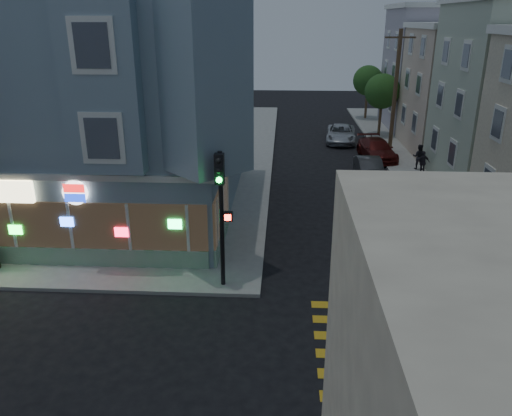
# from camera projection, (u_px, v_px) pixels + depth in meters

# --- Properties ---
(ground) EXTENTS (120.00, 120.00, 0.00)m
(ground) POSITION_uv_depth(u_px,v_px,m) (169.00, 326.00, 16.99)
(ground) COLOR black
(ground) RESTS_ON ground
(sidewalk_nw) EXTENTS (33.00, 42.00, 0.15)m
(sidewalk_nw) POSITION_uv_depth(u_px,v_px,m) (63.00, 151.00, 39.12)
(sidewalk_nw) COLOR gray
(sidewalk_nw) RESTS_ON ground
(corner_building) EXTENTS (14.60, 14.60, 11.40)m
(corner_building) POSITION_uv_depth(u_px,v_px,m) (93.00, 102.00, 25.48)
(corner_building) COLOR gray
(corner_building) RESTS_ON sidewalk_nw
(row_house_c) EXTENTS (12.00, 8.60, 9.00)m
(row_house_c) POSITION_uv_depth(u_px,v_px,m) (493.00, 92.00, 37.65)
(row_house_c) COLOR beige
(row_house_c) RESTS_ON sidewalk_ne
(row_house_d) EXTENTS (12.00, 8.60, 10.50)m
(row_house_d) POSITION_uv_depth(u_px,v_px,m) (456.00, 70.00, 45.78)
(row_house_d) COLOR #98909F
(row_house_d) RESTS_ON sidewalk_ne
(utility_pole) EXTENTS (2.20, 0.30, 9.00)m
(utility_pole) POSITION_uv_depth(u_px,v_px,m) (395.00, 91.00, 37.05)
(utility_pole) COLOR #4C3826
(utility_pole) RESTS_ON sidewalk_ne
(street_tree_near) EXTENTS (3.00, 3.00, 5.30)m
(street_tree_near) POSITION_uv_depth(u_px,v_px,m) (382.00, 91.00, 42.95)
(street_tree_near) COLOR #4C3826
(street_tree_near) RESTS_ON sidewalk_ne
(street_tree_far) EXTENTS (3.00, 3.00, 5.30)m
(street_tree_far) POSITION_uv_depth(u_px,v_px,m) (368.00, 81.00, 50.41)
(street_tree_far) COLOR #4C3826
(street_tree_far) RESTS_ON sidewalk_ne
(running_child) EXTENTS (0.56, 0.38, 1.47)m
(running_child) POSITION_uv_depth(u_px,v_px,m) (399.00, 301.00, 17.10)
(running_child) COLOR tan
(running_child) RESTS_ON ground
(pedestrian_a) EXTENTS (1.01, 0.90, 1.71)m
(pedestrian_a) POSITION_uv_depth(u_px,v_px,m) (419.00, 157.00, 33.92)
(pedestrian_a) COLOR black
(pedestrian_a) RESTS_ON sidewalk_ne
(pedestrian_b) EXTENTS (0.97, 0.57, 1.54)m
(pedestrian_b) POSITION_uv_depth(u_px,v_px,m) (423.00, 162.00, 32.89)
(pedestrian_b) COLOR #29242D
(pedestrian_b) RESTS_ON sidewalk_ne
(parked_car_a) EXTENTS (1.45, 3.60, 1.23)m
(parked_car_a) POSITION_uv_depth(u_px,v_px,m) (390.00, 238.00, 22.32)
(parked_car_a) COLOR #A5A8AD
(parked_car_a) RESTS_ON ground
(parked_car_b) EXTENTS (1.58, 4.32, 1.41)m
(parked_car_b) POSITION_uv_depth(u_px,v_px,m) (369.00, 169.00, 32.15)
(parked_car_b) COLOR #313336
(parked_car_b) RESTS_ON ground
(parked_car_c) EXTENTS (2.71, 5.28, 1.47)m
(parked_car_c) POSITION_uv_depth(u_px,v_px,m) (377.00, 149.00, 36.93)
(parked_car_c) COLOR #521512
(parked_car_c) RESTS_ON ground
(parked_car_d) EXTENTS (2.90, 5.40, 1.44)m
(parked_car_d) POSITION_uv_depth(u_px,v_px,m) (341.00, 134.00, 41.99)
(parked_car_d) COLOR #AFB3BA
(parked_car_d) RESTS_ON ground
(traffic_signal) EXTENTS (0.61, 0.59, 5.30)m
(traffic_signal) POSITION_uv_depth(u_px,v_px,m) (221.00, 198.00, 18.00)
(traffic_signal) COLOR black
(traffic_signal) RESTS_ON sidewalk_nw
(fire_hydrant) EXTENTS (0.49, 0.28, 0.85)m
(fire_hydrant) POSITION_uv_depth(u_px,v_px,m) (409.00, 183.00, 29.82)
(fire_hydrant) COLOR silver
(fire_hydrant) RESTS_ON sidewalk_ne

